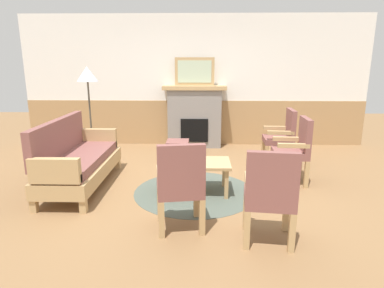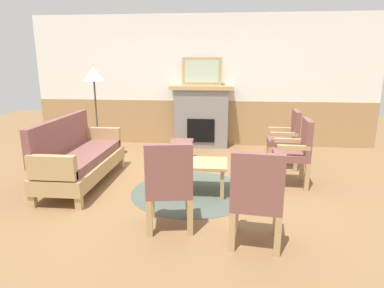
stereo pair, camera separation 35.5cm
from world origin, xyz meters
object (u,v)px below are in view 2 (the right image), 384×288
at_px(armchair_front_left, 169,182).
at_px(floor_lamp_by_couch, 94,80).
at_px(framed_picture, 202,72).
at_px(couch, 79,158).
at_px(armchair_by_window_left, 287,136).
at_px(book_on_table, 183,162).
at_px(coffee_table, 192,166).
at_px(armchair_near_fireplace, 296,150).
at_px(footstool, 182,145).
at_px(armchair_front_center, 257,194).
at_px(fireplace, 202,116).

relative_size(armchair_front_left, floor_lamp_by_couch, 0.58).
height_order(framed_picture, couch, framed_picture).
bearing_deg(armchair_by_window_left, book_on_table, -140.38).
relative_size(framed_picture, armchair_front_left, 0.82).
bearing_deg(couch, coffee_table, -5.45).
height_order(armchair_by_window_left, armchair_front_left, same).
height_order(couch, book_on_table, couch).
height_order(framed_picture, armchair_near_fireplace, framed_picture).
bearing_deg(armchair_front_left, coffee_table, 82.95).
bearing_deg(footstool, armchair_front_left, -85.39).
height_order(armchair_front_left, floor_lamp_by_couch, floor_lamp_by_couch).
bearing_deg(coffee_table, couch, 174.55).
distance_m(armchair_front_left, armchair_front_center, 0.91).
height_order(couch, floor_lamp_by_couch, floor_lamp_by_couch).
height_order(book_on_table, armchair_front_center, armchair_front_center).
xyz_separation_m(coffee_table, footstool, (-0.34, 1.53, -0.10)).
bearing_deg(floor_lamp_by_couch, book_on_table, -40.11).
distance_m(footstool, armchair_near_fireplace, 2.13).
relative_size(coffee_table, footstool, 2.40).
distance_m(book_on_table, armchair_by_window_left, 2.08).
bearing_deg(floor_lamp_by_couch, framed_picture, 31.84).
bearing_deg(book_on_table, armchair_front_center, -55.06).
height_order(framed_picture, armchair_front_center, framed_picture).
distance_m(coffee_table, book_on_table, 0.15).
xyz_separation_m(framed_picture, floor_lamp_by_couch, (-1.82, -1.13, -0.11)).
bearing_deg(coffee_table, armchair_by_window_left, 40.60).
xyz_separation_m(armchair_front_center, floor_lamp_by_couch, (-2.62, 2.72, 0.91)).
xyz_separation_m(coffee_table, book_on_table, (-0.12, -0.06, 0.07)).
distance_m(framed_picture, coffee_table, 2.80).
height_order(armchair_near_fireplace, armchair_front_center, same).
bearing_deg(armchair_front_left, fireplace, 88.75).
distance_m(couch, floor_lamp_by_couch, 1.65).
xyz_separation_m(couch, armchair_front_left, (1.54, -1.22, 0.14)).
bearing_deg(framed_picture, armchair_front_left, -91.25).
height_order(framed_picture, footstool, framed_picture).
bearing_deg(footstool, fireplace, 74.15).
bearing_deg(armchair_near_fireplace, book_on_table, -163.33).
bearing_deg(armchair_by_window_left, floor_lamp_by_couch, 177.44).
height_order(book_on_table, armchair_by_window_left, armchair_by_window_left).
relative_size(coffee_table, book_on_table, 4.32).
xyz_separation_m(book_on_table, footstool, (-0.22, 1.59, -0.17)).
relative_size(fireplace, armchair_front_center, 1.33).
relative_size(fireplace, framed_picture, 1.62).
height_order(framed_picture, book_on_table, framed_picture).
bearing_deg(coffee_table, book_on_table, -155.09).
bearing_deg(fireplace, footstool, -105.85).
bearing_deg(framed_picture, couch, -124.17).
bearing_deg(armchair_near_fireplace, armchair_front_center, -112.51).
bearing_deg(book_on_table, armchair_front_left, -90.64).
relative_size(coffee_table, armchair_front_left, 0.98).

